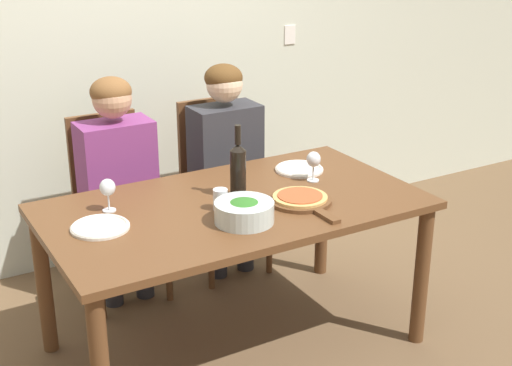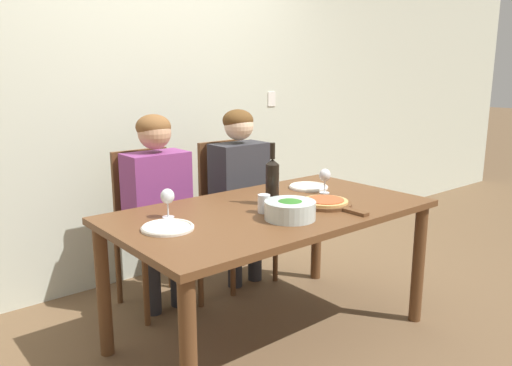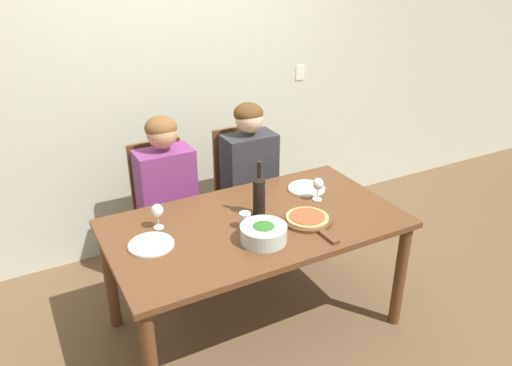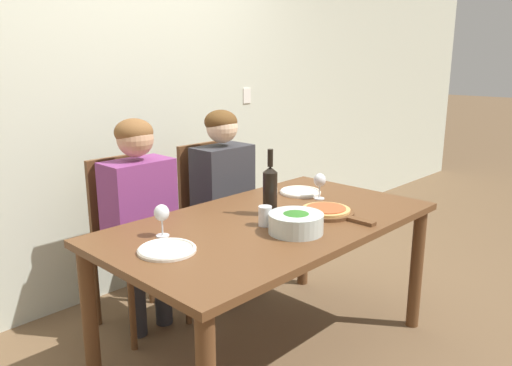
{
  "view_description": "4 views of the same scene",
  "coord_description": "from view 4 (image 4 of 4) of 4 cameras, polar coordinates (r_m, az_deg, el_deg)",
  "views": [
    {
      "loc": [
        -1.41,
        -2.65,
        2.0
      ],
      "look_at": [
        0.12,
        0.0,
        0.83
      ],
      "focal_mm": 50.0,
      "sensor_mm": 36.0,
      "label": 1
    },
    {
      "loc": [
        -1.72,
        -1.95,
        1.47
      ],
      "look_at": [
        0.0,
        0.14,
        0.87
      ],
      "focal_mm": 35.0,
      "sensor_mm": 36.0,
      "label": 2
    },
    {
      "loc": [
        -1.2,
        -2.24,
        2.21
      ],
      "look_at": [
        0.09,
        0.16,
        0.91
      ],
      "focal_mm": 35.0,
      "sensor_mm": 36.0,
      "label": 3
    },
    {
      "loc": [
        -1.78,
        -1.59,
        1.54
      ],
      "look_at": [
        0.06,
        0.16,
        0.91
      ],
      "focal_mm": 35.0,
      "sensor_mm": 36.0,
      "label": 4
    }
  ],
  "objects": [
    {
      "name": "ground_plane",
      "position": [
        2.84,
        1.63,
        -18.81
      ],
      "size": [
        40.0,
        40.0,
        0.0
      ],
      "primitive_type": "plane",
      "color": "brown"
    },
    {
      "name": "back_wall",
      "position": [
        3.39,
        -14.83,
        10.37
      ],
      "size": [
        10.0,
        0.06,
        2.7
      ],
      "color": "beige",
      "rests_on": "ground"
    },
    {
      "name": "dining_table",
      "position": [
        2.54,
        1.74,
        -6.22
      ],
      "size": [
        1.71,
        0.95,
        0.75
      ],
      "color": "brown",
      "rests_on": "ground"
    },
    {
      "name": "chair_left",
      "position": [
        3.02,
        -14.04,
        -6.08
      ],
      "size": [
        0.42,
        0.42,
        0.99
      ],
      "color": "brown",
      "rests_on": "ground"
    },
    {
      "name": "chair_right",
      "position": [
        3.38,
        -4.9,
        -3.53
      ],
      "size": [
        0.42,
        0.42,
        0.99
      ],
      "color": "brown",
      "rests_on": "ground"
    },
    {
      "name": "person_woman",
      "position": [
        2.86,
        -13.03,
        -2.59
      ],
      "size": [
        0.47,
        0.51,
        1.23
      ],
      "color": "#28282D",
      "rests_on": "ground"
    },
    {
      "name": "person_man",
      "position": [
        3.23,
        -3.6,
        -0.3
      ],
      "size": [
        0.47,
        0.51,
        1.23
      ],
      "color": "#28282D",
      "rests_on": "ground"
    },
    {
      "name": "wine_bottle",
      "position": [
        2.55,
        1.62,
        -0.72
      ],
      "size": [
        0.07,
        0.07,
        0.34
      ],
      "color": "black",
      "rests_on": "dining_table"
    },
    {
      "name": "broccoli_bowl",
      "position": [
        2.32,
        4.58,
        -4.54
      ],
      "size": [
        0.26,
        0.26,
        0.1
      ],
      "color": "silver",
      "rests_on": "dining_table"
    },
    {
      "name": "dinner_plate_left",
      "position": [
        2.14,
        -10.14,
        -7.48
      ],
      "size": [
        0.25,
        0.25,
        0.02
      ],
      "color": "silver",
      "rests_on": "dining_table"
    },
    {
      "name": "dinner_plate_right",
      "position": [
        3.0,
        5.08,
        -1.0
      ],
      "size": [
        0.25,
        0.25,
        0.02
      ],
      "color": "silver",
      "rests_on": "dining_table"
    },
    {
      "name": "pizza_on_board",
      "position": [
        2.62,
        8.15,
        -3.24
      ],
      "size": [
        0.29,
        0.43,
        0.04
      ],
      "color": "brown",
      "rests_on": "dining_table"
    },
    {
      "name": "wine_glass_left",
      "position": [
        2.29,
        -10.73,
        -3.55
      ],
      "size": [
        0.07,
        0.07,
        0.15
      ],
      "color": "silver",
      "rests_on": "dining_table"
    },
    {
      "name": "wine_glass_right",
      "position": [
        2.87,
        7.3,
        0.19
      ],
      "size": [
        0.07,
        0.07,
        0.15
      ],
      "color": "silver",
      "rests_on": "dining_table"
    },
    {
      "name": "water_tumbler",
      "position": [
        2.41,
        1.05,
        -3.78
      ],
      "size": [
        0.07,
        0.07,
        0.1
      ],
      "color": "silver",
      "rests_on": "dining_table"
    }
  ]
}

